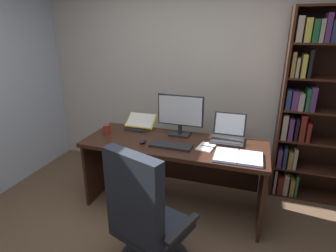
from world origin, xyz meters
TOP-DOWN VIEW (x-y plane):
  - wall_back at (0.00, 1.95)m, footprint 4.63×0.12m
  - desk at (0.01, 1.10)m, footprint 1.87×0.70m
  - bookshelf at (1.38, 1.71)m, footprint 0.94×0.33m
  - office_chair at (0.07, 0.10)m, footprint 0.70×0.62m
  - monitor at (0.01, 1.25)m, footprint 0.50×0.16m
  - laptop at (0.53, 1.26)m, footprint 0.33×0.33m
  - keyboard at (0.01, 0.91)m, footprint 0.42×0.15m
  - computer_mouse at (-0.29, 0.91)m, footprint 0.06×0.10m
  - reading_stand_with_book at (-0.48, 1.30)m, footprint 0.34×0.26m
  - open_binder at (0.67, 0.86)m, footprint 0.44×0.31m
  - notepad at (0.35, 1.00)m, footprint 0.18×0.23m
  - pen at (0.37, 1.00)m, footprint 0.14×0.03m
  - coffee_mug at (-0.77, 1.02)m, footprint 0.08×0.08m

SIDE VIEW (x-z plane):
  - office_chair at x=0.07m, z-range -0.08..1.02m
  - desk at x=0.01m, z-range 0.18..0.93m
  - notepad at x=0.35m, z-range 0.76..0.77m
  - open_binder at x=0.67m, z-range 0.76..0.78m
  - keyboard at x=0.01m, z-range 0.76..0.78m
  - pen at x=0.37m, z-range 0.77..0.78m
  - computer_mouse at x=-0.29m, z-range 0.76..0.80m
  - coffee_mug at x=-0.77m, z-range 0.76..0.86m
  - laptop at x=0.53m, z-range 0.68..0.94m
  - reading_stand_with_book at x=-0.48m, z-range 0.76..0.91m
  - monitor at x=0.01m, z-range 0.76..1.21m
  - bookshelf at x=1.38m, z-range 0.00..2.08m
  - wall_back at x=0.00m, z-range 0.00..2.85m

